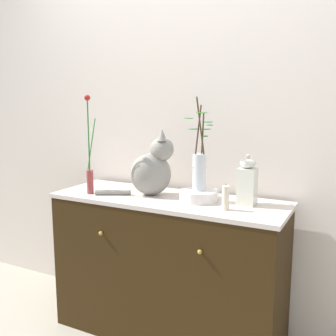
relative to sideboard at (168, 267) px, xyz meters
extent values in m
plane|color=#A39C8B|center=(0.00, 0.00, -0.44)|extent=(6.00, 6.00, 0.00)
cube|color=silver|center=(0.00, 0.32, 0.86)|extent=(4.40, 0.08, 2.60)
cube|color=black|center=(0.00, 0.00, -0.01)|extent=(1.39, 0.48, 0.85)
cube|color=beige|center=(0.00, 0.00, 0.43)|extent=(1.42, 0.49, 0.02)
sphere|color=#B79338|center=(-0.31, -0.25, 0.24)|extent=(0.02, 0.02, 0.02)
sphere|color=#B79338|center=(0.31, -0.25, 0.24)|extent=(0.02, 0.02, 0.02)
ellipsoid|color=gray|center=(-0.13, 0.02, 0.57)|extent=(0.30, 0.27, 0.26)
sphere|color=gray|center=(-0.07, 0.05, 0.72)|extent=(0.14, 0.14, 0.14)
cone|color=gray|center=(-0.08, 0.08, 0.81)|extent=(0.05, 0.05, 0.06)
cone|color=gray|center=(-0.05, 0.01, 0.81)|extent=(0.05, 0.05, 0.06)
cylinder|color=gray|center=(-0.33, -0.09, 0.45)|extent=(0.21, 0.13, 0.03)
cylinder|color=#943939|center=(-0.48, -0.12, 0.51)|extent=(0.04, 0.04, 0.15)
cylinder|color=#27702D|center=(-0.48, -0.12, 0.80)|extent=(0.01, 0.01, 0.42)
sphere|color=#A11D1A|center=(-0.48, -0.12, 1.02)|extent=(0.04, 0.04, 0.04)
cylinder|color=#22762D|center=(-0.46, -0.12, 0.75)|extent=(0.07, 0.01, 0.32)
cylinder|color=white|center=(0.19, 0.02, 0.47)|extent=(0.23, 0.23, 0.06)
cylinder|color=silver|center=(0.19, 0.02, 0.60)|extent=(0.08, 0.08, 0.21)
cylinder|color=#452E26|center=(0.17, 0.03, 0.81)|extent=(0.02, 0.07, 0.36)
ellipsoid|color=#206A28|center=(0.14, 0.04, 0.85)|extent=(0.08, 0.06, 0.01)
ellipsoid|color=#206623|center=(0.11, 0.04, 0.91)|extent=(0.08, 0.05, 0.01)
cylinder|color=#433921|center=(0.20, 0.01, 0.83)|extent=(0.05, 0.06, 0.40)
ellipsoid|color=#287037|center=(0.25, 0.01, 0.88)|extent=(0.07, 0.08, 0.01)
ellipsoid|color=#307525|center=(0.22, -0.03, 0.94)|extent=(0.07, 0.04, 0.01)
cylinder|color=#463B1E|center=(0.20, 0.03, 0.79)|extent=(0.04, 0.04, 0.32)
ellipsoid|color=#297828|center=(0.21, 0.04, 0.81)|extent=(0.04, 0.07, 0.01)
ellipsoid|color=#2D6635|center=(0.22, 0.05, 0.85)|extent=(0.07, 0.08, 0.01)
ellipsoid|color=#1E7131|center=(0.23, 0.06, 0.89)|extent=(0.06, 0.08, 0.01)
cube|color=silver|center=(0.46, 0.06, 0.54)|extent=(0.10, 0.10, 0.21)
ellipsoid|color=white|center=(0.46, 0.06, 0.67)|extent=(0.09, 0.09, 0.05)
sphere|color=silver|center=(0.46, 0.06, 0.71)|extent=(0.02, 0.02, 0.02)
cylinder|color=beige|center=(0.39, -0.09, 0.50)|extent=(0.04, 0.04, 0.13)
cylinder|color=black|center=(0.39, -0.09, 0.57)|extent=(0.00, 0.00, 0.01)
camera|label=1|loc=(1.04, -2.03, 1.01)|focal=42.26mm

